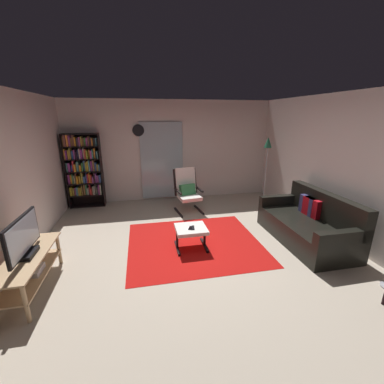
{
  "coord_description": "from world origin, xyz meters",
  "views": [
    {
      "loc": [
        -0.81,
        -3.71,
        2.19
      ],
      "look_at": [
        0.13,
        0.86,
        0.76
      ],
      "focal_mm": 23.24,
      "sensor_mm": 36.0,
      "label": 1
    }
  ],
  "objects_px": {
    "ottoman": "(191,231)",
    "wall_clock": "(138,130)",
    "leather_sofa": "(308,224)",
    "lounge_armchair": "(187,189)",
    "tv_stand": "(30,267)",
    "television": "(23,238)",
    "tv_remote": "(193,228)",
    "cell_phone": "(191,228)",
    "floor_lamp_by_shelf": "(267,151)",
    "bookshelf_near_tv": "(84,168)"
  },
  "relations": [
    {
      "from": "leather_sofa",
      "to": "lounge_armchair",
      "type": "relative_size",
      "value": 1.81
    },
    {
      "from": "cell_phone",
      "to": "floor_lamp_by_shelf",
      "type": "distance_m",
      "value": 3.07
    },
    {
      "from": "bookshelf_near_tv",
      "to": "floor_lamp_by_shelf",
      "type": "bearing_deg",
      "value": -10.44
    },
    {
      "from": "bookshelf_near_tv",
      "to": "tv_remote",
      "type": "distance_m",
      "value": 3.47
    },
    {
      "from": "tv_stand",
      "to": "leather_sofa",
      "type": "xyz_separation_m",
      "value": [
        4.39,
        0.49,
        -0.02
      ]
    },
    {
      "from": "television",
      "to": "tv_remote",
      "type": "distance_m",
      "value": 2.38
    },
    {
      "from": "tv_stand",
      "to": "lounge_armchair",
      "type": "height_order",
      "value": "lounge_armchair"
    },
    {
      "from": "leather_sofa",
      "to": "tv_remote",
      "type": "height_order",
      "value": "leather_sofa"
    },
    {
      "from": "bookshelf_near_tv",
      "to": "wall_clock",
      "type": "relative_size",
      "value": 6.23
    },
    {
      "from": "floor_lamp_by_shelf",
      "to": "tv_remote",
      "type": "bearing_deg",
      "value": -140.62
    },
    {
      "from": "ottoman",
      "to": "floor_lamp_by_shelf",
      "type": "bearing_deg",
      "value": 38.45
    },
    {
      "from": "tv_stand",
      "to": "floor_lamp_by_shelf",
      "type": "bearing_deg",
      "value": 28.35
    },
    {
      "from": "tv_remote",
      "to": "leather_sofa",
      "type": "bearing_deg",
      "value": 5.55
    },
    {
      "from": "ottoman",
      "to": "wall_clock",
      "type": "distance_m",
      "value": 3.26
    },
    {
      "from": "ottoman",
      "to": "wall_clock",
      "type": "height_order",
      "value": "wall_clock"
    },
    {
      "from": "lounge_armchair",
      "to": "cell_phone",
      "type": "distance_m",
      "value": 1.84
    },
    {
      "from": "wall_clock",
      "to": "ottoman",
      "type": "bearing_deg",
      "value": -74.07
    },
    {
      "from": "cell_phone",
      "to": "bookshelf_near_tv",
      "type": "bearing_deg",
      "value": 151.71
    },
    {
      "from": "cell_phone",
      "to": "floor_lamp_by_shelf",
      "type": "bearing_deg",
      "value": 61.54
    },
    {
      "from": "cell_phone",
      "to": "floor_lamp_by_shelf",
      "type": "xyz_separation_m",
      "value": [
        2.27,
        1.83,
        0.98
      ]
    },
    {
      "from": "tv_stand",
      "to": "ottoman",
      "type": "bearing_deg",
      "value": 15.87
    },
    {
      "from": "television",
      "to": "leather_sofa",
      "type": "height_order",
      "value": "television"
    },
    {
      "from": "lounge_armchair",
      "to": "tv_remote",
      "type": "distance_m",
      "value": 1.84
    },
    {
      "from": "bookshelf_near_tv",
      "to": "leather_sofa",
      "type": "xyz_separation_m",
      "value": [
        4.28,
        -2.75,
        -0.67
      ]
    },
    {
      "from": "tv_remote",
      "to": "wall_clock",
      "type": "xyz_separation_m",
      "value": [
        -0.82,
        2.8,
        1.46
      ]
    },
    {
      "from": "leather_sofa",
      "to": "cell_phone",
      "type": "xyz_separation_m",
      "value": [
        -2.15,
        0.12,
        0.08
      ]
    },
    {
      "from": "tv_stand",
      "to": "bookshelf_near_tv",
      "type": "bearing_deg",
      "value": 88.17
    },
    {
      "from": "television",
      "to": "leather_sofa",
      "type": "xyz_separation_m",
      "value": [
        4.39,
        0.49,
        -0.43
      ]
    },
    {
      "from": "cell_phone",
      "to": "floor_lamp_by_shelf",
      "type": "relative_size",
      "value": 0.08
    },
    {
      "from": "television",
      "to": "wall_clock",
      "type": "relative_size",
      "value": 2.93
    },
    {
      "from": "lounge_armchair",
      "to": "tv_stand",
      "type": "bearing_deg",
      "value": -136.15
    },
    {
      "from": "bookshelf_near_tv",
      "to": "ottoman",
      "type": "relative_size",
      "value": 3.46
    },
    {
      "from": "ottoman",
      "to": "floor_lamp_by_shelf",
      "type": "distance_m",
      "value": 3.07
    },
    {
      "from": "television",
      "to": "wall_clock",
      "type": "height_order",
      "value": "wall_clock"
    },
    {
      "from": "bookshelf_near_tv",
      "to": "lounge_armchair",
      "type": "distance_m",
      "value": 2.59
    },
    {
      "from": "leather_sofa",
      "to": "lounge_armchair",
      "type": "distance_m",
      "value": 2.69
    },
    {
      "from": "tv_remote",
      "to": "tv_stand",
      "type": "bearing_deg",
      "value": -156.64
    },
    {
      "from": "tv_stand",
      "to": "tv_remote",
      "type": "bearing_deg",
      "value": 14.81
    },
    {
      "from": "tv_stand",
      "to": "television",
      "type": "height_order",
      "value": "television"
    },
    {
      "from": "floor_lamp_by_shelf",
      "to": "wall_clock",
      "type": "height_order",
      "value": "wall_clock"
    },
    {
      "from": "leather_sofa",
      "to": "lounge_armchair",
      "type": "height_order",
      "value": "lounge_armchair"
    },
    {
      "from": "wall_clock",
      "to": "floor_lamp_by_shelf",
      "type": "bearing_deg",
      "value": -17.71
    },
    {
      "from": "tv_stand",
      "to": "floor_lamp_by_shelf",
      "type": "xyz_separation_m",
      "value": [
        4.51,
        2.43,
        1.04
      ]
    },
    {
      "from": "bookshelf_near_tv",
      "to": "wall_clock",
      "type": "xyz_separation_m",
      "value": [
        1.36,
        0.16,
        0.86
      ]
    },
    {
      "from": "bookshelf_near_tv",
      "to": "floor_lamp_by_shelf",
      "type": "xyz_separation_m",
      "value": [
        4.4,
        -0.81,
        0.38
      ]
    },
    {
      "from": "cell_phone",
      "to": "tv_stand",
      "type": "bearing_deg",
      "value": -142.17
    },
    {
      "from": "tv_stand",
      "to": "tv_remote",
      "type": "height_order",
      "value": "tv_stand"
    },
    {
      "from": "bookshelf_near_tv",
      "to": "tv_remote",
      "type": "relative_size",
      "value": 12.54
    },
    {
      "from": "ottoman",
      "to": "tv_remote",
      "type": "xyz_separation_m",
      "value": [
        0.03,
        -0.04,
        0.08
      ]
    },
    {
      "from": "lounge_armchair",
      "to": "cell_phone",
      "type": "height_order",
      "value": "lounge_armchair"
    }
  ]
}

